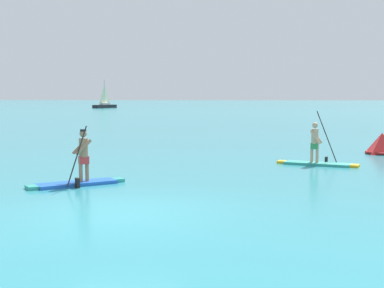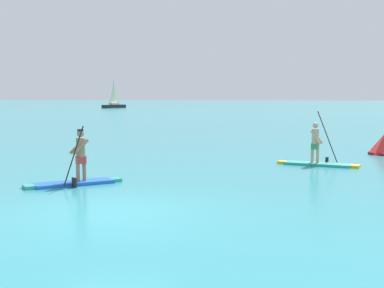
{
  "view_description": "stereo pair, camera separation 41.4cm",
  "coord_description": "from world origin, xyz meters",
  "px_view_note": "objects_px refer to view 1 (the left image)",
  "views": [
    {
      "loc": [
        2.6,
        -11.46,
        2.6
      ],
      "look_at": [
        0.82,
        8.35,
        0.75
      ],
      "focal_mm": 50.17,
      "sensor_mm": 36.0,
      "label": 1
    },
    {
      "loc": [
        3.01,
        -11.42,
        2.6
      ],
      "look_at": [
        0.82,
        8.35,
        0.75
      ],
      "focal_mm": 50.17,
      "sensor_mm": 36.0,
      "label": 2
    }
  ],
  "objects_px": {
    "race_marker_buoy": "(382,145)",
    "paddleboarder_mid_center": "(79,173)",
    "paddleboarder_far_right": "(317,156)",
    "sailboat_left_horizon": "(105,104)"
  },
  "relations": [
    {
      "from": "race_marker_buoy",
      "to": "paddleboarder_far_right",
      "type": "bearing_deg",
      "value": -129.88
    },
    {
      "from": "paddleboarder_mid_center",
      "to": "race_marker_buoy",
      "type": "xyz_separation_m",
      "value": [
        10.8,
        9.09,
        0.04
      ]
    },
    {
      "from": "sailboat_left_horizon",
      "to": "paddleboarder_far_right",
      "type": "bearing_deg",
      "value": -131.31
    },
    {
      "from": "sailboat_left_horizon",
      "to": "race_marker_buoy",
      "type": "bearing_deg",
      "value": -128.2
    },
    {
      "from": "race_marker_buoy",
      "to": "sailboat_left_horizon",
      "type": "relative_size",
      "value": 0.31
    },
    {
      "from": "race_marker_buoy",
      "to": "paddleboarder_mid_center",
      "type": "bearing_deg",
      "value": -139.9
    },
    {
      "from": "paddleboarder_far_right",
      "to": "sailboat_left_horizon",
      "type": "height_order",
      "value": "sailboat_left_horizon"
    },
    {
      "from": "paddleboarder_mid_center",
      "to": "paddleboarder_far_right",
      "type": "height_order",
      "value": "paddleboarder_far_right"
    },
    {
      "from": "paddleboarder_mid_center",
      "to": "race_marker_buoy",
      "type": "height_order",
      "value": "paddleboarder_mid_center"
    },
    {
      "from": "paddleboarder_far_right",
      "to": "sailboat_left_horizon",
      "type": "xyz_separation_m",
      "value": [
        -28.5,
        80.23,
        0.34
      ]
    }
  ]
}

